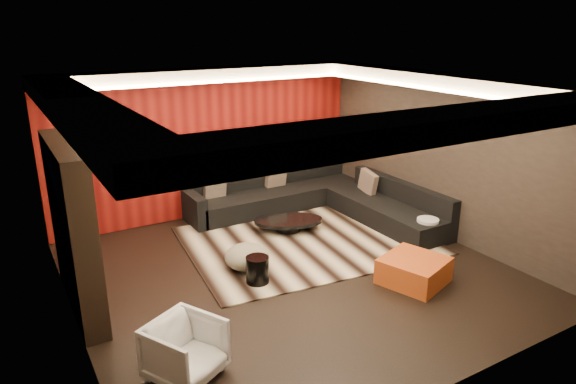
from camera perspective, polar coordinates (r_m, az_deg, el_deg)
floor at (r=7.78m, az=0.36°, el=-8.99°), size 6.00×6.00×0.02m
ceiling at (r=6.95m, az=0.41°, el=12.12°), size 6.00×6.00×0.02m
wall_back at (r=9.86m, az=-8.73°, el=5.45°), size 6.00×0.02×2.80m
wall_left at (r=6.33m, az=-23.70°, el=-3.29°), size 0.02×6.00×2.80m
wall_right at (r=9.11m, az=16.85°, el=3.81°), size 0.02×6.00×2.80m
red_feature_wall at (r=9.82m, az=-8.64°, el=5.41°), size 5.98×0.05×2.78m
soffit_back at (r=9.37m, az=-8.38°, el=12.81°), size 6.00×0.60×0.22m
soffit_front at (r=4.89m, az=17.13°, el=7.22°), size 6.00×0.60×0.22m
soffit_left at (r=6.05m, az=-22.34°, el=8.67°), size 0.60×4.80×0.22m
soffit_right at (r=8.67m, az=16.22°, el=11.85°), size 0.60×4.80×0.22m
cove_back at (r=9.07m, az=-7.50°, el=12.09°), size 4.80×0.08×0.04m
cove_front at (r=5.13m, az=14.25°, el=6.95°), size 4.80×0.08×0.04m
cove_left at (r=6.12m, az=-19.09°, el=8.28°), size 0.08×4.80×0.04m
cove_right at (r=8.44m, az=14.54°, el=11.21°), size 0.08×4.80×0.04m
tv_surround at (r=7.01m, az=-22.79°, el=-3.76°), size 0.30×2.00×2.20m
tv_screen at (r=6.91m, az=-21.84°, el=-0.84°), size 0.04×1.30×0.80m
tv_shelf at (r=7.17m, az=-21.13°, el=-6.51°), size 0.04×1.60×0.04m
rug at (r=8.83m, az=2.11°, el=-5.40°), size 4.30×3.42×0.02m
coffee_table at (r=9.20m, az=0.03°, el=-3.61°), size 1.62×1.62×0.21m
drum_stool at (r=7.40m, az=-3.41°, el=-8.61°), size 0.33×0.33×0.39m
striped_pouf at (r=7.81m, az=-4.58°, el=-7.19°), size 0.83×0.83×0.37m
white_side_table at (r=8.94m, az=15.18°, el=-4.25°), size 0.38×0.38×0.45m
orange_ottoman at (r=7.65m, az=13.80°, el=-8.46°), size 1.04×1.04×0.37m
armchair at (r=5.69m, az=-11.35°, el=-16.85°), size 0.93×0.94×0.64m
sectional_sofa at (r=9.98m, az=3.37°, el=-1.00°), size 3.65×3.50×0.75m
throw_pillows at (r=9.97m, az=-0.12°, el=1.17°), size 2.94×1.60×0.50m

